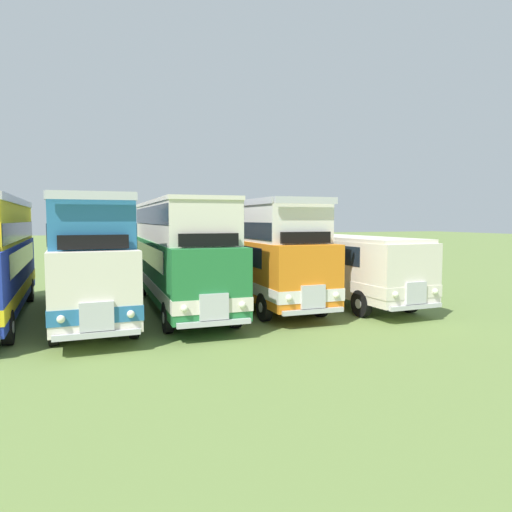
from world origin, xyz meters
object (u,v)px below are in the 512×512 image
Objects in this scene: bus_second_in_row at (88,255)px; bus_fourth_in_row at (257,250)px; bus_fifth_in_row at (331,261)px; bus_third_in_row at (179,249)px.

bus_second_in_row is 1.06× the size of bus_fourth_in_row.
bus_second_in_row and bus_fourth_in_row have the same top height.
bus_fifth_in_row is at bearing -5.56° from bus_fourth_in_row.
bus_fifth_in_row is at bearing -0.66° from bus_third_in_row.
bus_second_in_row is at bearing -174.72° from bus_third_in_row.
bus_fourth_in_row reaches higher than bus_fifth_in_row.
bus_second_in_row is 7.19m from bus_fourth_in_row.
bus_fifth_in_row is at bearing 1.33° from bus_second_in_row.
bus_second_in_row is 1.00× the size of bus_fifth_in_row.
bus_fifth_in_row is (3.58, -0.35, -0.60)m from bus_fourth_in_row.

